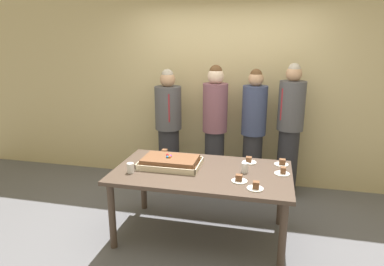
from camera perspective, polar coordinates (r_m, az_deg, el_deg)
ground_plane at (r=3.83m, az=1.59°, el=-16.63°), size 12.00×12.00×0.00m
interior_back_panel at (r=4.85m, az=5.63°, el=9.06°), size 8.00×0.12×3.00m
party_table at (r=3.53m, az=1.67°, el=-7.51°), size 1.79×1.01×0.74m
sheet_cake at (r=3.60m, az=-3.65°, el=-4.87°), size 0.64×0.41×0.12m
plated_slice_near_left at (r=3.76m, az=9.55°, el=-4.63°), size 0.15×0.15×0.06m
plated_slice_near_right at (r=3.13m, az=10.60°, el=-8.86°), size 0.15×0.15×0.07m
plated_slice_far_left at (r=3.26m, az=7.91°, el=-7.71°), size 0.15×0.15×0.07m
plated_slice_far_right at (r=3.95m, az=-4.62°, el=-3.44°), size 0.15×0.15×0.07m
plated_slice_center_front at (r=3.76m, az=14.81°, el=-4.90°), size 0.15×0.15×0.06m
plated_slice_center_back at (r=3.52m, az=14.92°, el=-6.33°), size 0.15×0.15×0.07m
drink_cup_nearest at (r=3.48m, az=-10.28°, el=-5.78°), size 0.07×0.07×0.10m
drink_cup_middle at (r=3.48m, az=8.83°, el=-5.74°), size 0.07×0.07×0.10m
cake_server_utensil at (r=3.88m, az=-0.74°, el=-4.01°), size 0.03×0.20×0.01m
person_serving_front at (r=4.54m, az=10.24°, el=0.39°), size 0.32×0.32×1.68m
person_green_shirt_behind at (r=4.71m, az=-3.95°, el=0.90°), size 0.36×0.36×1.66m
person_striped_tie_right at (r=4.54m, az=16.03°, el=0.56°), size 0.33×0.33×1.76m
person_far_right_suit at (r=4.55m, az=3.84°, el=1.01°), size 0.33×0.33×1.72m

